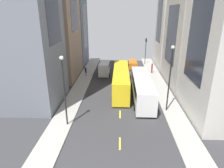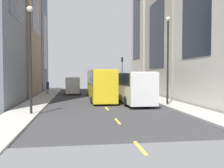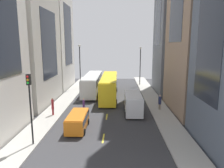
% 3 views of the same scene
% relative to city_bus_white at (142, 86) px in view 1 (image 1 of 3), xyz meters
% --- Properties ---
extents(ground_plane, '(40.59, 40.59, 0.00)m').
position_rel_city_bus_white_xyz_m(ground_plane, '(3.24, -3.91, -2.01)').
color(ground_plane, '#333335').
extents(sidewalk_west, '(2.66, 44.00, 0.15)m').
position_rel_city_bus_white_xyz_m(sidewalk_west, '(-3.73, -3.91, -1.93)').
color(sidewalk_west, '#9E9B93').
rests_on(sidewalk_west, ground).
extents(sidewalk_east, '(2.66, 44.00, 0.15)m').
position_rel_city_bus_white_xyz_m(sidewalk_east, '(10.21, -3.91, -1.93)').
color(sidewalk_east, '#9E9B93').
rests_on(sidewalk_east, ground).
extents(lane_stripe_0, '(0.16, 2.00, 0.01)m').
position_rel_city_bus_white_xyz_m(lane_stripe_0, '(3.24, -24.91, -2.00)').
color(lane_stripe_0, yellow).
rests_on(lane_stripe_0, ground).
extents(lane_stripe_1, '(0.16, 2.00, 0.01)m').
position_rel_city_bus_white_xyz_m(lane_stripe_1, '(3.24, -18.91, -2.00)').
color(lane_stripe_1, yellow).
rests_on(lane_stripe_1, ground).
extents(lane_stripe_2, '(0.16, 2.00, 0.01)m').
position_rel_city_bus_white_xyz_m(lane_stripe_2, '(3.24, -12.91, -2.00)').
color(lane_stripe_2, yellow).
rests_on(lane_stripe_2, ground).
extents(lane_stripe_3, '(0.16, 2.00, 0.01)m').
position_rel_city_bus_white_xyz_m(lane_stripe_3, '(3.24, -6.91, -2.00)').
color(lane_stripe_3, yellow).
rests_on(lane_stripe_3, ground).
extents(lane_stripe_4, '(0.16, 2.00, 0.01)m').
position_rel_city_bus_white_xyz_m(lane_stripe_4, '(3.24, -0.91, -2.00)').
color(lane_stripe_4, yellow).
rests_on(lane_stripe_4, ground).
extents(lane_stripe_5, '(0.16, 2.00, 0.01)m').
position_rel_city_bus_white_xyz_m(lane_stripe_5, '(3.24, 5.09, -2.00)').
color(lane_stripe_5, yellow).
rests_on(lane_stripe_5, ground).
extents(lane_stripe_6, '(0.16, 2.00, 0.01)m').
position_rel_city_bus_white_xyz_m(lane_stripe_6, '(3.24, 11.09, -2.00)').
color(lane_stripe_6, yellow).
rests_on(lane_stripe_6, ground).
extents(building_west_0, '(9.19, 9.56, 25.97)m').
position_rel_city_bus_white_xyz_m(building_west_0, '(-9.81, -18.96, 10.97)').
color(building_west_0, beige).
rests_on(building_west_0, ground).
extents(building_west_1, '(8.60, 11.80, 17.34)m').
position_rel_city_bus_white_xyz_m(building_west_1, '(-9.51, -6.94, 6.66)').
color(building_west_1, '#B7B2A8').
rests_on(building_west_1, ground).
extents(building_east_0, '(7.49, 8.69, 17.96)m').
position_rel_city_bus_white_xyz_m(building_east_0, '(15.44, -20.35, 6.97)').
color(building_east_0, '#4C5666').
rests_on(building_east_0, ground).
extents(city_bus_white, '(2.80, 12.49, 3.35)m').
position_rel_city_bus_white_xyz_m(city_bus_white, '(0.00, 0.00, 0.00)').
color(city_bus_white, silver).
rests_on(city_bus_white, ground).
extents(streetcar_yellow, '(2.70, 13.41, 3.59)m').
position_rel_city_bus_white_xyz_m(streetcar_yellow, '(3.14, -3.18, 0.12)').
color(streetcar_yellow, yellow).
rests_on(streetcar_yellow, ground).
extents(delivery_van_white, '(2.25, 5.09, 2.58)m').
position_rel_city_bus_white_xyz_m(delivery_van_white, '(6.55, -11.59, -0.50)').
color(delivery_van_white, white).
rests_on(delivery_van_white, ground).
extents(car_orange_0, '(1.97, 4.51, 1.68)m').
position_rel_city_bus_white_xyz_m(car_orange_0, '(0.42, -16.78, -1.02)').
color(car_orange_0, orange).
rests_on(car_orange_0, ground).
extents(pedestrian_walking_far, '(0.30, 0.30, 2.15)m').
position_rel_city_bus_white_xyz_m(pedestrian_walking_far, '(-3.39, -12.79, -0.71)').
color(pedestrian_walking_far, maroon).
rests_on(pedestrian_walking_far, ground).
extents(pedestrian_crossing_mid, '(0.28, 0.28, 2.08)m').
position_rel_city_bus_white_xyz_m(pedestrian_crossing_mid, '(0.31, -12.02, -0.88)').
color(pedestrian_crossing_mid, '#593372').
rests_on(pedestrian_crossing_mid, ground).
extents(pedestrian_waiting_curb, '(0.39, 0.39, 1.99)m').
position_rel_city_bus_white_xyz_m(pedestrian_waiting_curb, '(10.19, -10.11, -0.82)').
color(pedestrian_waiting_curb, gray).
rests_on(pedestrian_waiting_curb, ground).
extents(traffic_light_near_corner, '(0.32, 0.44, 6.16)m').
position_rel_city_bus_white_xyz_m(traffic_light_near_corner, '(-2.80, -20.51, 2.40)').
color(traffic_light_near_corner, black).
rests_on(traffic_light_near_corner, ground).
extents(streetlamp_near, '(0.44, 0.44, 8.07)m').
position_rel_city_bus_white_xyz_m(streetlamp_near, '(9.38, 7.94, 3.00)').
color(streetlamp_near, black).
rests_on(streetlamp_near, ground).
extents(streetlamp_far, '(0.44, 0.44, 8.56)m').
position_rel_city_bus_white_xyz_m(streetlamp_far, '(-2.90, 3.94, 3.26)').
color(streetlamp_far, black).
rests_on(streetlamp_far, ground).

